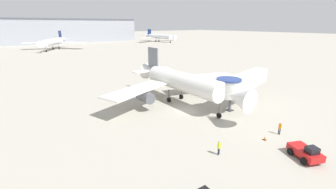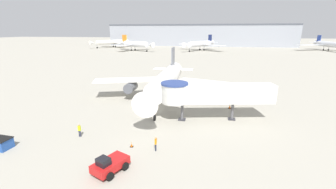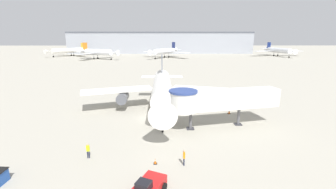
{
  "view_description": "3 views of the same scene",
  "coord_description": "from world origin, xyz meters",
  "px_view_note": "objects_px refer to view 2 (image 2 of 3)",
  "views": [
    {
      "loc": [
        -24.36,
        -27.84,
        14.64
      ],
      "look_at": [
        -2.79,
        1.21,
        3.23
      ],
      "focal_mm": 24.0,
      "sensor_mm": 36.0,
      "label": 1
    },
    {
      "loc": [
        10.62,
        -37.12,
        13.49
      ],
      "look_at": [
        4.11,
        -3.9,
        3.79
      ],
      "focal_mm": 24.0,
      "sensor_mm": 36.0,
      "label": 2
    },
    {
      "loc": [
        2.85,
        -35.92,
        13.16
      ],
      "look_at": [
        3.14,
        -2.67,
        4.83
      ],
      "focal_mm": 24.0,
      "sensor_mm": 36.0,
      "label": 3
    }
  ],
  "objects_px": {
    "ground_crew_wing_walker": "(79,129)",
    "traffic_cone_starboard_wing": "(230,106)",
    "traffic_cone_near_nose": "(132,145)",
    "background_jet_gold_tail": "(112,42)",
    "background_jet_navy_tail": "(200,44)",
    "ground_crew_marshaller": "(156,143)",
    "service_container_blue": "(0,143)",
    "background_jet_orange_tail": "(135,44)",
    "pushback_tug_red": "(110,164)",
    "main_airplane": "(166,81)",
    "background_jet_blue_tail": "(329,44)",
    "jet_bridge": "(209,93)"
  },
  "relations": [
    {
      "from": "service_container_blue",
      "to": "background_jet_gold_tail",
      "type": "xyz_separation_m",
      "value": [
        -56.92,
        154.86,
        3.65
      ]
    },
    {
      "from": "traffic_cone_starboard_wing",
      "to": "pushback_tug_red",
      "type": "bearing_deg",
      "value": -120.78
    },
    {
      "from": "background_jet_navy_tail",
      "to": "ground_crew_wing_walker",
      "type": "bearing_deg",
      "value": -62.86
    },
    {
      "from": "jet_bridge",
      "to": "background_jet_blue_tail",
      "type": "bearing_deg",
      "value": 48.88
    },
    {
      "from": "jet_bridge",
      "to": "ground_crew_wing_walker",
      "type": "relative_size",
      "value": 9.58
    },
    {
      "from": "jet_bridge",
      "to": "background_jet_orange_tail",
      "type": "bearing_deg",
      "value": 102.07
    },
    {
      "from": "traffic_cone_near_nose",
      "to": "traffic_cone_starboard_wing",
      "type": "bearing_deg",
      "value": 52.83
    },
    {
      "from": "ground_crew_wing_walker",
      "to": "background_jet_navy_tail",
      "type": "relative_size",
      "value": 0.05
    },
    {
      "from": "pushback_tug_red",
      "to": "background_jet_gold_tail",
      "type": "xyz_separation_m",
      "value": [
        -71.63,
        156.66,
        3.47
      ]
    },
    {
      "from": "jet_bridge",
      "to": "background_jet_gold_tail",
      "type": "height_order",
      "value": "background_jet_gold_tail"
    },
    {
      "from": "ground_crew_marshaller",
      "to": "background_jet_gold_tail",
      "type": "distance_m",
      "value": 169.41
    },
    {
      "from": "ground_crew_wing_walker",
      "to": "background_jet_navy_tail",
      "type": "height_order",
      "value": "background_jet_navy_tail"
    },
    {
      "from": "jet_bridge",
      "to": "traffic_cone_starboard_wing",
      "type": "xyz_separation_m",
      "value": [
        3.75,
        6.04,
        -3.91
      ]
    },
    {
      "from": "main_airplane",
      "to": "jet_bridge",
      "type": "relative_size",
      "value": 1.81
    },
    {
      "from": "service_container_blue",
      "to": "main_airplane",
      "type": "bearing_deg",
      "value": 53.93
    },
    {
      "from": "ground_crew_marshaller",
      "to": "background_jet_orange_tail",
      "type": "distance_m",
      "value": 133.61
    },
    {
      "from": "background_jet_gold_tail",
      "to": "traffic_cone_near_nose",
      "type": "bearing_deg",
      "value": -30.87
    },
    {
      "from": "ground_crew_wing_walker",
      "to": "background_jet_gold_tail",
      "type": "relative_size",
      "value": 0.06
    },
    {
      "from": "service_container_blue",
      "to": "pushback_tug_red",
      "type": "bearing_deg",
      "value": -6.98
    },
    {
      "from": "jet_bridge",
      "to": "background_jet_orange_tail",
      "type": "distance_m",
      "value": 125.74
    },
    {
      "from": "main_airplane",
      "to": "ground_crew_wing_walker",
      "type": "distance_m",
      "value": 18.89
    },
    {
      "from": "background_jet_gold_tail",
      "to": "background_jet_blue_tail",
      "type": "distance_m",
      "value": 157.74
    },
    {
      "from": "background_jet_gold_tail",
      "to": "background_jet_orange_tail",
      "type": "relative_size",
      "value": 1.1
    },
    {
      "from": "background_jet_gold_tail",
      "to": "pushback_tug_red",
      "type": "bearing_deg",
      "value": -31.71
    },
    {
      "from": "ground_crew_marshaller",
      "to": "service_container_blue",
      "type": "bearing_deg",
      "value": -82.66
    },
    {
      "from": "ground_crew_wing_walker",
      "to": "background_jet_navy_tail",
      "type": "xyz_separation_m",
      "value": [
        8.12,
        133.94,
        3.61
      ]
    },
    {
      "from": "ground_crew_wing_walker",
      "to": "background_jet_gold_tail",
      "type": "distance_m",
      "value": 163.52
    },
    {
      "from": "background_jet_gold_tail",
      "to": "background_jet_orange_tail",
      "type": "height_order",
      "value": "background_jet_orange_tail"
    },
    {
      "from": "background_jet_gold_tail",
      "to": "background_jet_orange_tail",
      "type": "distance_m",
      "value": 39.36
    },
    {
      "from": "traffic_cone_starboard_wing",
      "to": "main_airplane",
      "type": "bearing_deg",
      "value": 172.64
    },
    {
      "from": "service_container_blue",
      "to": "background_jet_blue_tail",
      "type": "relative_size",
      "value": 0.06
    },
    {
      "from": "service_container_blue",
      "to": "background_jet_blue_tail",
      "type": "distance_m",
      "value": 183.1
    },
    {
      "from": "traffic_cone_near_nose",
      "to": "background_jet_gold_tail",
      "type": "relative_size",
      "value": 0.02
    },
    {
      "from": "main_airplane",
      "to": "pushback_tug_red",
      "type": "xyz_separation_m",
      "value": [
        -0.85,
        -23.18,
        -3.32
      ]
    },
    {
      "from": "traffic_cone_near_nose",
      "to": "background_jet_gold_tail",
      "type": "xyz_separation_m",
      "value": [
        -72.0,
        151.54,
        4.0
      ]
    },
    {
      "from": "ground_crew_wing_walker",
      "to": "traffic_cone_starboard_wing",
      "type": "bearing_deg",
      "value": -146.18
    },
    {
      "from": "traffic_cone_near_nose",
      "to": "background_jet_gold_tail",
      "type": "height_order",
      "value": "background_jet_gold_tail"
    },
    {
      "from": "pushback_tug_red",
      "to": "traffic_cone_starboard_wing",
      "type": "height_order",
      "value": "pushback_tug_red"
    },
    {
      "from": "jet_bridge",
      "to": "pushback_tug_red",
      "type": "xyz_separation_m",
      "value": [
        -9.13,
        -15.58,
        -3.48
      ]
    },
    {
      "from": "background_jet_navy_tail",
      "to": "ground_crew_marshaller",
      "type": "bearing_deg",
      "value": -58.31
    },
    {
      "from": "jet_bridge",
      "to": "main_airplane",
      "type": "bearing_deg",
      "value": 125.31
    },
    {
      "from": "ground_crew_wing_walker",
      "to": "main_airplane",
      "type": "bearing_deg",
      "value": -119.05
    },
    {
      "from": "main_airplane",
      "to": "traffic_cone_near_nose",
      "type": "height_order",
      "value": "main_airplane"
    },
    {
      "from": "service_container_blue",
      "to": "jet_bridge",
      "type": "bearing_deg",
      "value": 30.03
    },
    {
      "from": "pushback_tug_red",
      "to": "main_airplane",
      "type": "bearing_deg",
      "value": 111.57
    },
    {
      "from": "jet_bridge",
      "to": "ground_crew_wing_walker",
      "type": "height_order",
      "value": "jet_bridge"
    },
    {
      "from": "service_container_blue",
      "to": "traffic_cone_near_nose",
      "type": "height_order",
      "value": "service_container_blue"
    },
    {
      "from": "pushback_tug_red",
      "to": "background_jet_blue_tail",
      "type": "relative_size",
      "value": 0.1
    },
    {
      "from": "jet_bridge",
      "to": "ground_crew_marshaller",
      "type": "height_order",
      "value": "jet_bridge"
    },
    {
      "from": "main_airplane",
      "to": "traffic_cone_starboard_wing",
      "type": "bearing_deg",
      "value": -8.55
    }
  ]
}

